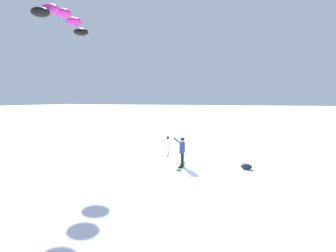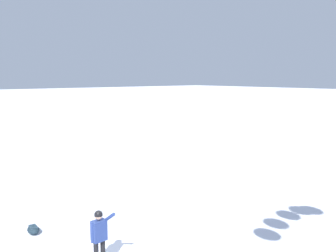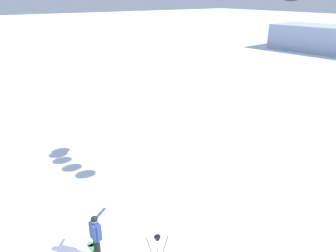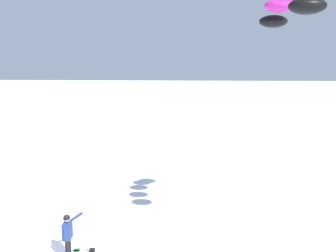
% 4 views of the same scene
% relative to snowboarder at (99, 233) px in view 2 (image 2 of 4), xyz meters
% --- Properties ---
extents(snowboarder, '(0.50, 0.65, 1.73)m').
position_rel_snowboarder_xyz_m(snowboarder, '(0.00, 0.00, 0.00)').
color(snowboarder, black).
rests_on(snowboarder, ground_plane).
extents(gear_bag_large, '(0.40, 0.60, 0.28)m').
position_rel_snowboarder_xyz_m(gear_bag_large, '(0.67, -3.45, -0.89)').
color(gear_bag_large, '#192833').
rests_on(gear_bag_large, ground_plane).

